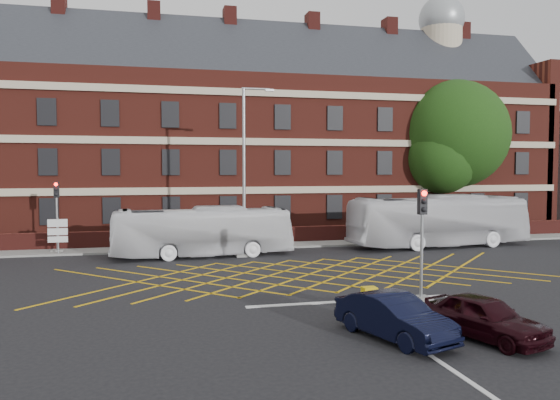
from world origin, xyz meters
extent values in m
plane|color=black|center=(0.00, 0.00, 0.00)|extent=(120.00, 120.00, 0.00)
cube|color=#5C1F17|center=(0.00, 22.00, 6.00)|extent=(50.00, 12.00, 12.00)
cube|color=black|center=(0.00, 22.00, 12.00)|extent=(51.00, 10.61, 10.61)
cube|color=#B7A88C|center=(0.00, 15.92, 7.00)|extent=(50.00, 0.18, 0.50)
cube|color=black|center=(0.00, 15.94, 5.50)|extent=(1.20, 0.14, 1.80)
cube|color=#521A15|center=(-7.00, 22.00, 16.50)|extent=(1.00, 1.40, 3.20)
cylinder|color=#B7A88C|center=(18.00, 22.00, 15.00)|extent=(3.60, 3.60, 6.00)
sphere|color=gray|center=(18.00, 22.00, 18.40)|extent=(4.00, 4.00, 4.00)
cube|color=#521A15|center=(0.00, 13.00, 0.55)|extent=(56.00, 0.50, 1.10)
cube|color=slate|center=(0.00, 12.00, 0.06)|extent=(60.00, 3.00, 0.12)
cube|color=#CC990C|center=(0.00, 2.00, 0.01)|extent=(8.22, 8.22, 0.02)
cube|color=silver|center=(0.00, -3.50, 0.01)|extent=(8.00, 0.30, 0.02)
cube|color=silver|center=(0.00, -10.00, 0.01)|extent=(0.15, 14.00, 0.02)
imported|color=white|center=(-4.51, 8.49, 1.43)|extent=(10.41, 2.92, 2.87)
imported|color=silver|center=(10.73, 9.02, 1.67)|extent=(12.19, 3.66, 3.35)
imported|color=black|center=(-0.33, -8.12, 0.66)|extent=(2.61, 4.25, 1.32)
imported|color=black|center=(2.28, -8.72, 0.65)|extent=(2.73, 4.14, 1.31)
cylinder|color=black|center=(16.25, 16.61, 3.05)|extent=(0.90, 0.90, 6.09)
sphere|color=black|center=(16.25, 16.61, 7.81)|extent=(8.59, 8.59, 8.59)
sphere|color=black|center=(14.75, 15.81, 5.89)|extent=(5.58, 5.58, 5.58)
sphere|color=black|center=(17.75, 17.41, 6.29)|extent=(5.15, 5.15, 5.15)
cube|color=slate|center=(2.58, -4.22, 0.10)|extent=(0.70, 0.70, 0.20)
cylinder|color=gray|center=(2.58, -4.22, 1.75)|extent=(0.12, 0.12, 3.50)
cube|color=black|center=(2.58, -4.22, 3.80)|extent=(0.30, 0.25, 0.95)
sphere|color=#FF0C05|center=(2.58, -4.36, 4.12)|extent=(0.20, 0.20, 0.20)
cube|color=slate|center=(-12.85, 11.83, 0.10)|extent=(0.70, 0.70, 0.20)
cylinder|color=gray|center=(-12.85, 11.83, 1.75)|extent=(0.12, 0.12, 3.50)
cube|color=black|center=(-12.85, 11.83, 3.80)|extent=(0.30, 0.25, 0.95)
sphere|color=#FF0C05|center=(-12.85, 11.69, 4.12)|extent=(0.20, 0.20, 0.20)
cube|color=slate|center=(-2.14, 8.10, 0.10)|extent=(1.00, 1.00, 0.20)
cylinder|color=gray|center=(-2.14, 8.10, 4.80)|extent=(0.18, 0.18, 9.60)
cylinder|color=gray|center=(-1.44, 8.10, 9.60)|extent=(1.60, 0.12, 0.12)
cube|color=gray|center=(-0.64, 8.10, 9.55)|extent=(0.50, 0.20, 0.12)
cylinder|color=gray|center=(-12.65, 10.80, 1.10)|extent=(0.10, 0.10, 2.20)
cube|color=silver|center=(-12.65, 10.72, 1.90)|extent=(1.10, 0.06, 0.45)
cube|color=silver|center=(-12.65, 10.72, 1.40)|extent=(1.10, 0.06, 0.40)
cube|color=silver|center=(-12.65, 10.72, 0.95)|extent=(1.10, 0.06, 0.35)
cube|color=gold|center=(0.08, -5.23, 0.46)|extent=(0.49, 0.41, 0.92)
camera|label=1|loc=(-7.21, -22.82, 5.02)|focal=35.00mm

